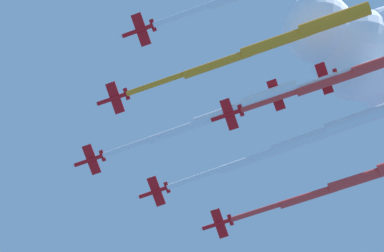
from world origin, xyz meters
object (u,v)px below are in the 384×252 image
(jet_port_inner, at_px, (277,41))
(jet_starboard_mid, at_px, (359,178))
(jet_starboard_inner, at_px, (305,139))
(jet_lead, at_px, (223,113))

(jet_port_inner, xyz_separation_m, jet_starboard_mid, (44.69, 6.48, -1.40))
(jet_starboard_inner, bearing_deg, jet_port_inner, -157.54)
(jet_lead, bearing_deg, jet_starboard_mid, -23.96)
(jet_port_inner, distance_m, jet_starboard_mid, 45.18)
(jet_port_inner, bearing_deg, jet_lead, 73.59)
(jet_port_inner, xyz_separation_m, jet_starboard_inner, (26.49, 10.95, 0.31))
(jet_lead, relative_size, jet_port_inner, 0.88)
(jet_lead, height_order, jet_starboard_inner, jet_lead)
(jet_port_inner, relative_size, jet_starboard_inner, 1.02)
(jet_lead, distance_m, jet_starboard_inner, 23.21)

